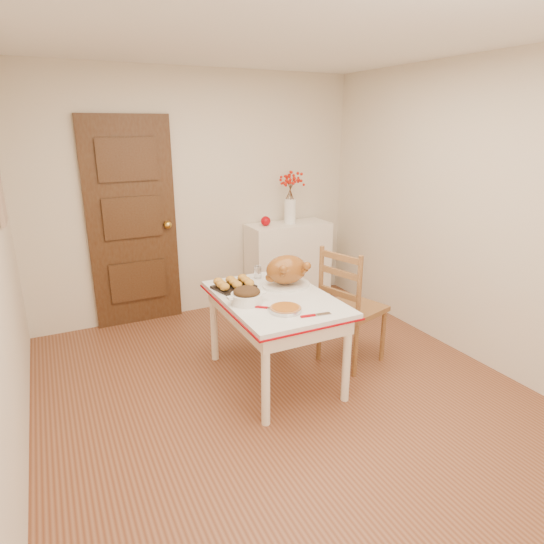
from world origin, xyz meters
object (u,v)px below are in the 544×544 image
kitchen_table (275,338)px  turkey_platter (286,271)px  sideboard (288,263)px  chair_oak (353,305)px  pumpkin_pie (286,308)px

kitchen_table → turkey_platter: (0.19, 0.17, 0.48)m
sideboard → turkey_platter: bearing=-118.9°
chair_oak → pumpkin_pie: size_ratio=4.51×
sideboard → turkey_platter: (-0.72, -1.30, 0.38)m
sideboard → kitchen_table: (-0.91, -1.47, -0.10)m
kitchen_table → pumpkin_pie: bearing=-102.8°
sideboard → pumpkin_pie: bearing=-118.8°
turkey_platter → chair_oak: bearing=-21.6°
pumpkin_pie → kitchen_table: bearing=77.2°
sideboard → kitchen_table: size_ratio=0.77×
kitchen_table → chair_oak: (0.73, -0.02, 0.16)m
chair_oak → turkey_platter: (-0.54, 0.18, 0.32)m
kitchen_table → pumpkin_pie: 0.49m
sideboard → kitchen_table: sideboard is taller
sideboard → turkey_platter: size_ratio=2.29×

